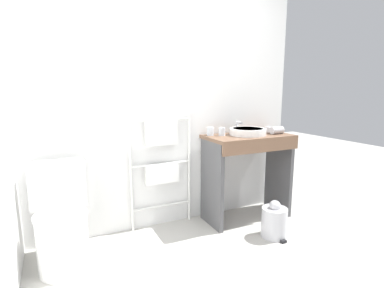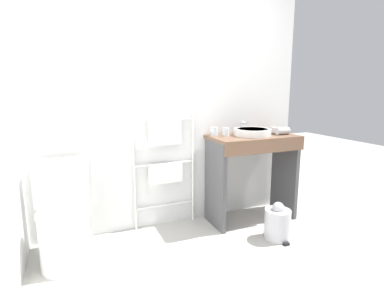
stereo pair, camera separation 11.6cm
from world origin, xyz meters
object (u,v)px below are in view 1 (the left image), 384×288
(cup_near_wall, at_px, (210,131))
(sink_basin, at_px, (248,131))
(towel_radiator, at_px, (162,156))
(hair_dryer, at_px, (276,130))
(trash_bin, at_px, (274,221))
(cup_near_edge, at_px, (222,132))
(toilet, at_px, (61,224))

(cup_near_wall, bearing_deg, sink_basin, -19.64)
(towel_radiator, xyz_separation_m, sink_basin, (0.85, -0.19, 0.21))
(cup_near_wall, distance_m, hair_dryer, 0.71)
(trash_bin, bearing_deg, towel_radiator, 142.36)
(cup_near_edge, height_order, hair_dryer, cup_near_edge)
(toilet, relative_size, towel_radiator, 0.73)
(hair_dryer, height_order, trash_bin, hair_dryer)
(toilet, xyz_separation_m, cup_near_wall, (1.42, 0.25, 0.59))
(toilet, height_order, cup_near_edge, cup_near_edge)
(cup_near_wall, xyz_separation_m, cup_near_edge, (0.10, -0.06, -0.00))
(sink_basin, relative_size, trash_bin, 1.06)
(towel_radiator, bearing_deg, cup_near_edge, -10.78)
(cup_near_wall, distance_m, cup_near_edge, 0.12)
(trash_bin, bearing_deg, cup_near_wall, 120.56)
(trash_bin, bearing_deg, toilet, 169.02)
(toilet, relative_size, cup_near_wall, 9.32)
(cup_near_wall, relative_size, cup_near_edge, 1.04)
(toilet, xyz_separation_m, hair_dryer, (2.10, 0.07, 0.59))
(toilet, bearing_deg, trash_bin, -10.98)
(toilet, height_order, trash_bin, toilet)
(toilet, distance_m, towel_radiator, 1.04)
(cup_near_edge, bearing_deg, toilet, -172.70)
(toilet, relative_size, hair_dryer, 4.35)
(cup_near_edge, relative_size, hair_dryer, 0.45)
(cup_near_edge, xyz_separation_m, hair_dryer, (0.58, -0.13, -0.00))
(towel_radiator, xyz_separation_m, hair_dryer, (1.18, -0.24, 0.21))
(sink_basin, height_order, cup_near_edge, cup_near_edge)
(cup_near_wall, bearing_deg, toilet, -169.99)
(towel_radiator, height_order, trash_bin, towel_radiator)
(towel_radiator, bearing_deg, sink_basin, -12.30)
(sink_basin, relative_size, cup_near_edge, 4.51)
(cup_near_wall, xyz_separation_m, trash_bin, (0.35, -0.59, -0.78))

